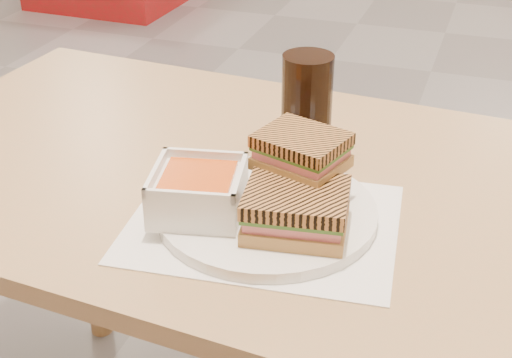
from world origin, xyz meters
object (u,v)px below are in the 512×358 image
(panini_lower, at_px, (296,210))
(plate, at_px, (267,212))
(cola_glass, at_px, (307,107))
(soup_bowl, at_px, (198,193))
(main_table, at_px, (247,235))

(panini_lower, bearing_deg, plate, 142.82)
(cola_glass, bearing_deg, panini_lower, -77.23)
(soup_bowl, distance_m, panini_lower, 0.13)
(plate, height_order, soup_bowl, soup_bowl)
(main_table, relative_size, soup_bowl, 9.01)
(cola_glass, bearing_deg, plate, -89.63)
(main_table, xyz_separation_m, cola_glass, (0.07, 0.08, 0.20))
(panini_lower, xyz_separation_m, cola_glass, (-0.05, 0.23, 0.04))
(soup_bowl, bearing_deg, cola_glass, 70.28)
(soup_bowl, bearing_deg, panini_lower, -0.15)
(soup_bowl, bearing_deg, main_table, 85.09)
(soup_bowl, relative_size, cola_glass, 0.84)
(main_table, height_order, cola_glass, cola_glass)
(panini_lower, bearing_deg, main_table, 129.13)
(plate, xyz_separation_m, cola_glass, (-0.00, 0.19, 0.07))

